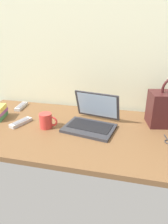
# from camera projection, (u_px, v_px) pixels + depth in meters

# --- Properties ---
(desk) EXTENTS (1.60, 0.76, 0.03)m
(desk) POSITION_uv_depth(u_px,v_px,m) (79.00, 131.00, 1.28)
(desk) COLOR brown
(desk) RESTS_ON ground
(laptop) EXTENTS (0.35, 0.34, 0.21)m
(laptop) POSITION_uv_depth(u_px,v_px,m) (92.00, 120.00, 1.29)
(laptop) COLOR #2D2D33
(laptop) RESTS_ON desk
(coffee_mug) EXTENTS (0.12, 0.08, 0.10)m
(coffee_mug) POSITION_uv_depth(u_px,v_px,m) (46.00, 121.00, 1.28)
(coffee_mug) COLOR red
(coffee_mug) RESTS_ON desk
(remote_control_near) EXTENTS (0.10, 0.17, 0.02)m
(remote_control_near) POSITION_uv_depth(u_px,v_px,m) (21.00, 122.00, 1.34)
(remote_control_near) COLOR #B7B7B7
(remote_control_near) RESTS_ON desk
(remote_control_far) EXTENTS (0.06, 0.16, 0.02)m
(remote_control_far) POSITION_uv_depth(u_px,v_px,m) (21.00, 106.00, 1.61)
(remote_control_far) COLOR #B7B7B7
(remote_control_far) RESTS_ON desk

